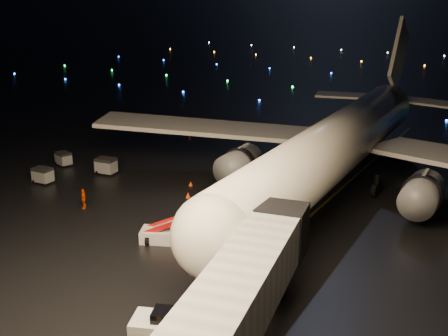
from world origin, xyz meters
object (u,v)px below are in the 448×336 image
at_px(airliner, 346,109).
at_px(baggage_cart_0, 106,166).
at_px(crew_c, 84,199).
at_px(baggage_cart_1, 43,175).
at_px(pushback_tug, 166,325).
at_px(belt_loader, 170,223).
at_px(baggage_cart_2, 64,159).

bearing_deg(airliner, baggage_cart_0, -158.92).
distance_m(crew_c, baggage_cart_1, 9.13).
bearing_deg(airliner, baggage_cart_1, -151.95).
distance_m(pushback_tug, baggage_cart_0, 31.45).
bearing_deg(belt_loader, crew_c, 146.61).
bearing_deg(baggage_cart_2, pushback_tug, -19.30).
bearing_deg(crew_c, pushback_tug, 24.25).
xyz_separation_m(baggage_cart_0, baggage_cart_2, (-6.23, -0.10, -0.12)).
bearing_deg(baggage_cart_0, baggage_cart_1, -129.47).
bearing_deg(crew_c, baggage_cart_0, 178.68).
distance_m(belt_loader, baggage_cart_0, 19.01).
bearing_deg(pushback_tug, airliner, 69.65).
height_order(airliner, crew_c, airliner).
relative_size(belt_loader, crew_c, 3.58).
relative_size(pushback_tug, baggage_cart_1, 2.08).
height_order(crew_c, baggage_cart_2, crew_c).
xyz_separation_m(airliner, baggage_cart_2, (-29.29, -9.79, -7.09)).
height_order(airliner, baggage_cart_0, airliner).
distance_m(pushback_tug, baggage_cart_2, 36.25).
distance_m(pushback_tug, crew_c, 22.17).
bearing_deg(belt_loader, airliner, 46.34).
xyz_separation_m(belt_loader, baggage_cart_1, (-19.49, 4.85, -0.82)).
bearing_deg(baggage_cart_0, crew_c, -66.34).
relative_size(baggage_cart_0, baggage_cart_2, 1.15).
bearing_deg(baggage_cart_1, baggage_cart_0, 53.99).
relative_size(belt_loader, baggage_cart_2, 3.76).
height_order(baggage_cart_0, baggage_cart_1, baggage_cart_0).
relative_size(pushback_tug, belt_loader, 0.59).
bearing_deg(baggage_cart_0, pushback_tug, -48.63).
height_order(belt_loader, baggage_cart_1, belt_loader).
xyz_separation_m(pushback_tug, baggage_cart_0, (-23.31, 21.11, -0.07)).
distance_m(crew_c, baggage_cart_2, 14.09).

